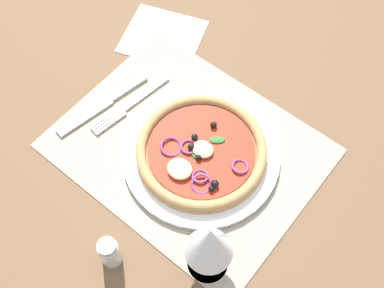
{
  "coord_description": "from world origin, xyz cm",
  "views": [
    {
      "loc": [
        -27.45,
        32.72,
        75.85
      ],
      "look_at": [
        -0.89,
        0.0,
        2.41
      ],
      "focal_mm": 45.53,
      "sensor_mm": 36.0,
      "label": 1
    }
  ],
  "objects_px": {
    "pizza": "(201,151)",
    "wine_glass": "(210,243)",
    "napkin": "(163,36)",
    "fork": "(127,107)",
    "pepper_shaker": "(110,252)",
    "plate": "(201,155)",
    "knife": "(102,104)"
  },
  "relations": [
    {
      "from": "napkin",
      "to": "pepper_shaker",
      "type": "relative_size",
      "value": 2.32
    },
    {
      "from": "plate",
      "to": "pepper_shaker",
      "type": "bearing_deg",
      "value": 91.2
    },
    {
      "from": "knife",
      "to": "pizza",
      "type": "bearing_deg",
      "value": 108.72
    },
    {
      "from": "plate",
      "to": "wine_glass",
      "type": "xyz_separation_m",
      "value": [
        -0.13,
        0.14,
        0.09
      ]
    },
    {
      "from": "pizza",
      "to": "pepper_shaker",
      "type": "distance_m",
      "value": 0.23
    },
    {
      "from": "knife",
      "to": "wine_glass",
      "type": "relative_size",
      "value": 1.34
    },
    {
      "from": "fork",
      "to": "pepper_shaker",
      "type": "height_order",
      "value": "pepper_shaker"
    },
    {
      "from": "plate",
      "to": "knife",
      "type": "bearing_deg",
      "value": 8.66
    },
    {
      "from": "pizza",
      "to": "wine_glass",
      "type": "relative_size",
      "value": 1.53
    },
    {
      "from": "pizza",
      "to": "pepper_shaker",
      "type": "height_order",
      "value": "pepper_shaker"
    },
    {
      "from": "wine_glass",
      "to": "pepper_shaker",
      "type": "bearing_deg",
      "value": 36.2
    },
    {
      "from": "napkin",
      "to": "pepper_shaker",
      "type": "bearing_deg",
      "value": 121.01
    },
    {
      "from": "knife",
      "to": "pepper_shaker",
      "type": "height_order",
      "value": "pepper_shaker"
    },
    {
      "from": "napkin",
      "to": "pepper_shaker",
      "type": "xyz_separation_m",
      "value": [
        -0.24,
        0.4,
        0.03
      ]
    },
    {
      "from": "fork",
      "to": "pepper_shaker",
      "type": "distance_m",
      "value": 0.29
    },
    {
      "from": "pizza",
      "to": "wine_glass",
      "type": "distance_m",
      "value": 0.2
    },
    {
      "from": "pepper_shaker",
      "to": "napkin",
      "type": "bearing_deg",
      "value": -58.99
    },
    {
      "from": "pepper_shaker",
      "to": "fork",
      "type": "bearing_deg",
      "value": -51.95
    },
    {
      "from": "fork",
      "to": "napkin",
      "type": "bearing_deg",
      "value": -151.71
    },
    {
      "from": "fork",
      "to": "napkin",
      "type": "relative_size",
      "value": 1.16
    },
    {
      "from": "pizza",
      "to": "knife",
      "type": "distance_m",
      "value": 0.21
    },
    {
      "from": "pizza",
      "to": "fork",
      "type": "distance_m",
      "value": 0.17
    },
    {
      "from": "pizza",
      "to": "fork",
      "type": "bearing_deg",
      "value": 1.7
    },
    {
      "from": "plate",
      "to": "pizza",
      "type": "relative_size",
      "value": 1.21
    },
    {
      "from": "pizza",
      "to": "napkin",
      "type": "height_order",
      "value": "pizza"
    },
    {
      "from": "knife",
      "to": "wine_glass",
      "type": "distance_m",
      "value": 0.37
    },
    {
      "from": "plate",
      "to": "pepper_shaker",
      "type": "xyz_separation_m",
      "value": [
        -0.0,
        0.23,
        0.02
      ]
    },
    {
      "from": "fork",
      "to": "wine_glass",
      "type": "relative_size",
      "value": 1.21
    },
    {
      "from": "pizza",
      "to": "pepper_shaker",
      "type": "relative_size",
      "value": 3.4
    },
    {
      "from": "plate",
      "to": "wine_glass",
      "type": "relative_size",
      "value": 1.85
    },
    {
      "from": "wine_glass",
      "to": "napkin",
      "type": "xyz_separation_m",
      "value": [
        0.36,
        -0.31,
        -0.1
      ]
    },
    {
      "from": "pizza",
      "to": "fork",
      "type": "relative_size",
      "value": 1.26
    }
  ]
}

